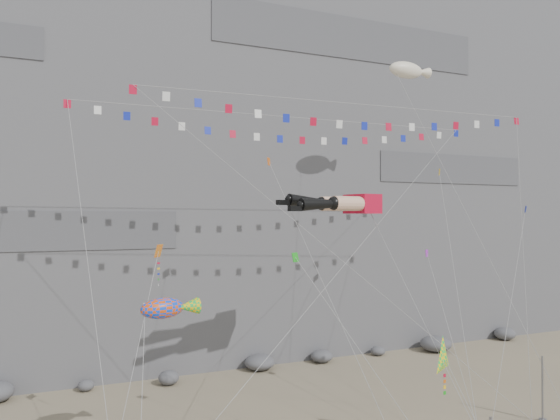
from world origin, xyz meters
name	(u,v)px	position (x,y,z in m)	size (l,w,h in m)	color
cliff	(210,109)	(0.00, 32.00, 25.00)	(80.00, 28.00, 50.00)	slate
talus_boulders	(260,363)	(0.00, 17.00, 0.60)	(60.00, 3.00, 1.20)	#59595D
anchor_pole_right	(542,389)	(12.24, -1.17, 2.08)	(0.12, 0.12, 4.15)	slate
legs_kite	(339,204)	(1.19, 5.50, 13.95)	(7.65, 15.35, 19.77)	red
flag_banner_upper	(291,117)	(-0.20, 10.19, 20.44)	(30.99, 13.54, 28.05)	red
flag_banner_lower	(352,104)	(2.16, 5.42, 20.74)	(28.90, 7.06, 23.68)	red
harlequin_kite	(158,252)	(-11.13, 4.38, 11.09)	(4.80, 8.27, 13.92)	red
fish_windsock	(162,309)	(-11.30, 2.48, 8.23)	(4.32, 7.64, 10.83)	#E2480B
delta_kite	(445,359)	(3.20, -2.54, 5.28)	(2.38, 6.35, 7.67)	yellow
blimp_windsock	(406,71)	(9.90, 9.77, 24.91)	(5.19, 13.71, 28.16)	#FAEDCD
small_kite_a	(271,166)	(-2.74, 8.05, 16.57)	(2.43, 14.57, 21.89)	#D75A12
small_kite_b	(428,256)	(6.75, 3.27, 10.40)	(4.67, 10.60, 15.07)	purple
small_kite_c	(297,260)	(-3.91, 1.42, 10.63)	(5.53, 8.31, 14.04)	#179A18
small_kite_d	(440,176)	(11.17, 7.25, 16.21)	(8.76, 13.59, 22.49)	yellow
small_kite_e	(525,214)	(13.07, 0.90, 13.24)	(10.31, 6.65, 17.73)	#1323AC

